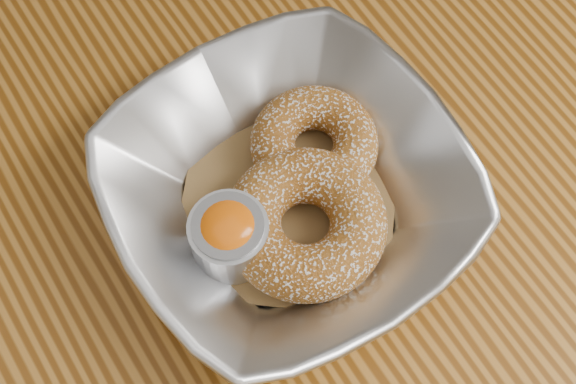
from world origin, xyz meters
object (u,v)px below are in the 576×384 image
table (325,323)px  ramekin (229,236)px  serving_bowl (288,193)px  donut_back (314,144)px  donut_front (306,223)px

table → ramekin: ramekin is taller
table → serving_bowl: 0.14m
serving_bowl → ramekin: 0.05m
donut_back → ramekin: 0.09m
donut_back → serving_bowl: bearing=-147.6°
donut_back → donut_front: (-0.04, -0.05, 0.00)m
ramekin → donut_back: bearing=19.3°
table → serving_bowl: (0.00, 0.06, 0.13)m
table → serving_bowl: bearing=85.8°
serving_bowl → donut_front: size_ratio=2.17×
table → donut_back: size_ratio=13.60×
donut_front → ramekin: (-0.05, 0.02, 0.00)m
table → donut_back: donut_back is taller
donut_back → ramekin: (-0.08, -0.03, 0.01)m
table → donut_front: donut_front is taller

